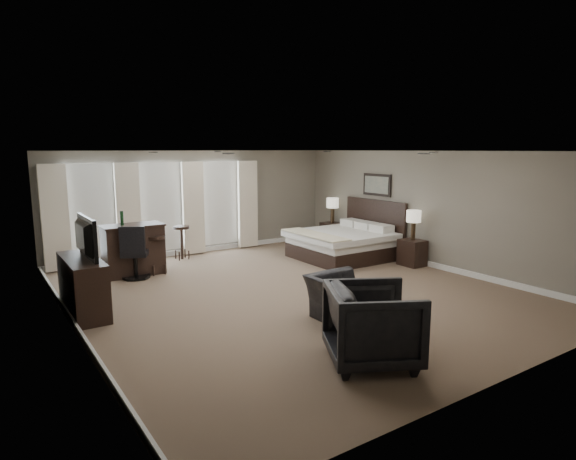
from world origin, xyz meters
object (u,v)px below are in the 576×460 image
bar_stool_left (157,255)px  bar_counter (133,249)px  tv (81,254)px  bar_stool_right (182,243)px  desk_chair (135,252)px  lamp_far (332,210)px  armchair_far (373,321)px  nightstand_near (412,253)px  dresser (83,286)px  armchair_near (348,292)px  bed (341,231)px  lamp_near (413,225)px  nightstand_far (332,234)px

bar_stool_left → bar_counter: bearing=151.9°
tv → bar_stool_right: size_ratio=1.43×
bar_counter → desk_chair: 0.33m
lamp_far → armchair_far: size_ratio=0.64×
armchair_far → bar_stool_right: bearing=26.5°
bar_counter → bar_stool_right: size_ratio=1.54×
bar_stool_left → desk_chair: bearing=-169.1°
nightstand_near → bar_stool_left: (-5.10, 2.50, 0.12)m
armchair_far → bar_stool_right: 6.79m
dresser → armchair_near: 4.24m
lamp_far → tv: lamp_far is taller
desk_chair → bar_counter: bearing=-74.8°
bed → armchair_near: 4.38m
lamp_near → armchair_near: lamp_near is taller
tv → nightstand_near: bearing=-95.9°
dresser → bar_stool_right: bearing=45.5°
dresser → tv: size_ratio=1.36×
bar_stool_left → bar_stool_right: bearing=47.3°
nightstand_near → nightstand_far: (0.00, 2.90, 0.01)m
bed → dresser: bearing=-173.1°
lamp_far → dresser: size_ratio=0.44×
bar_stool_right → lamp_far: bearing=-8.9°
nightstand_near → bar_stool_right: bearing=139.4°
bar_counter → bar_stool_left: bearing=-28.1°
bed → nightstand_near: size_ratio=3.63×
bed → bar_counter: size_ratio=1.73×
nightstand_far → dresser: dresser is taller
lamp_far → lamp_near: bearing=-90.0°
dresser → bed: bearing=6.9°
tv → bar_counter: 2.48m
lamp_near → bar_stool_right: (-4.13, 3.55, -0.53)m
lamp_far → desk_chair: size_ratio=0.62×
nightstand_near → dresser: dresser is taller
bar_stool_left → desk_chair: size_ratio=0.74×
bed → lamp_near: 1.72m
bed → bar_stool_right: 3.87m
tv → bar_counter: bearing=-34.7°
lamp_far → tv: 7.26m
armchair_far → desk_chair: desk_chair is taller
bed → lamp_far: size_ratio=3.12×
nightstand_near → lamp_near: lamp_near is taller
bed → desk_chair: bearing=168.5°
dresser → tv: 0.53m
nightstand_far → bar_counter: 5.54m
tv → dresser: bearing=0.0°
lamp_far → armchair_far: bearing=-125.1°
bed → tv: (-6.03, -0.73, 0.30)m
armchair_near → armchair_far: size_ratio=1.01×
lamp_near → lamp_far: lamp_far is taller
dresser → desk_chair: bearing=51.7°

